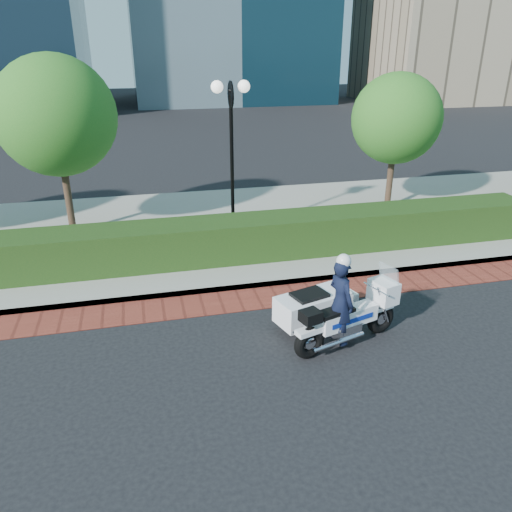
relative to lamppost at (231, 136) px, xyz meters
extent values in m
plane|color=black|center=(-1.00, -5.20, -2.96)|extent=(120.00, 120.00, 0.00)
cube|color=maroon|center=(-1.00, -3.70, -2.95)|extent=(60.00, 1.00, 0.01)
cube|color=gray|center=(-1.00, 0.80, -2.88)|extent=(60.00, 8.00, 0.15)
cube|color=black|center=(-1.00, -1.60, -2.31)|extent=(18.00, 1.20, 1.00)
cylinder|color=black|center=(0.00, 0.00, -2.66)|extent=(0.30, 0.30, 0.30)
cylinder|color=black|center=(0.00, 0.00, -0.81)|extent=(0.10, 0.10, 3.70)
cylinder|color=black|center=(0.00, 0.00, 1.04)|extent=(0.04, 0.70, 0.70)
sphere|color=white|center=(-0.35, 0.00, 1.24)|extent=(0.32, 0.32, 0.32)
sphere|color=white|center=(0.35, 0.00, 1.24)|extent=(0.32, 0.32, 0.32)
cylinder|color=#332319|center=(-4.50, 1.30, -1.72)|extent=(0.20, 0.20, 2.17)
sphere|color=#175F19|center=(-4.50, 1.30, 0.48)|extent=(3.20, 3.20, 3.20)
cylinder|color=#332319|center=(5.50, 1.30, -1.85)|extent=(0.20, 0.20, 1.92)
sphere|color=#175F19|center=(5.50, 1.30, 0.10)|extent=(2.80, 2.80, 2.80)
torus|color=black|center=(0.18, -6.10, -2.65)|extent=(0.65, 0.36, 0.62)
torus|color=black|center=(1.80, -5.61, -2.65)|extent=(0.65, 0.36, 0.62)
cube|color=white|center=(0.99, -5.86, -2.37)|extent=(1.26, 0.64, 0.32)
cube|color=silver|center=(0.95, -5.87, -2.60)|extent=(0.61, 0.51, 0.26)
cube|color=white|center=(1.80, -5.61, -2.06)|extent=(0.51, 0.61, 0.43)
cube|color=silver|center=(1.90, -5.58, -1.73)|extent=(0.25, 0.49, 0.38)
cube|color=black|center=(0.72, -5.94, -2.18)|extent=(0.76, 0.48, 0.09)
cube|color=black|center=(0.18, -6.10, -2.11)|extent=(0.40, 0.39, 0.21)
cube|color=white|center=(0.58, -5.14, -2.49)|extent=(1.59, 1.06, 0.52)
cube|color=black|center=(0.49, -5.17, -2.20)|extent=(0.77, 0.64, 0.08)
torus|color=black|center=(0.36, -4.74, -2.72)|extent=(0.50, 0.28, 0.47)
imported|color=black|center=(0.81, -5.91, -2.00)|extent=(0.55, 0.68, 1.63)
sphere|color=white|center=(0.81, -5.91, -1.21)|extent=(0.26, 0.26, 0.26)
camera|label=1|loc=(-2.51, -13.23, 2.27)|focal=35.00mm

